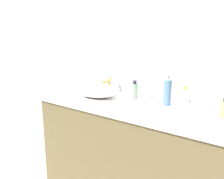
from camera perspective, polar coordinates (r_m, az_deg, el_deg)
name	(u,v)px	position (r m, az deg, el deg)	size (l,w,h in m)	color
bathroom_wall_rear	(158,44)	(1.79, 11.75, 11.53)	(6.00, 0.06, 2.60)	silver
vanity_counter	(130,158)	(1.78, 4.68, -17.08)	(1.50, 0.51, 0.88)	brown
wall_mirror_panel	(150,30)	(1.78, 9.76, 14.90)	(1.35, 0.01, 1.04)	#B2BCC6
sink_basin	(97,90)	(1.77, -4.00, -0.17)	(0.36, 0.27, 0.10)	white
faucet	(108,83)	(1.87, -1.05, 1.58)	(0.03, 0.14, 0.14)	gold
soap_dispenser	(167,91)	(1.57, 14.10, -0.48)	(0.05, 0.05, 0.23)	slate
perfume_bottle	(184,102)	(1.39, 18.18, -3.01)	(0.05, 0.05, 0.18)	silver
spray_can	(135,91)	(1.70, 5.85, -0.31)	(0.05, 0.05, 0.14)	gray
candle_jar	(147,101)	(1.59, 8.97, -2.99)	(0.05, 0.05, 0.04)	silver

